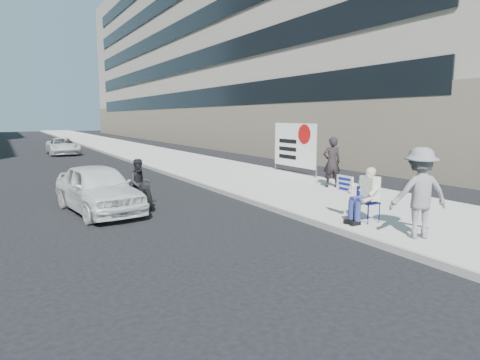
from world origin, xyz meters
TOP-DOWN VIEW (x-y plane):
  - ground at (0.00, 0.00)m, footprint 160.00×160.00m
  - near_sidewalk at (4.00, 20.00)m, footprint 5.00×120.00m
  - near_building at (17.00, 32.00)m, footprint 14.00×70.00m
  - seated_protester at (2.29, -1.00)m, footprint 0.83×1.12m
  - jogger at (2.30, -2.49)m, footprint 1.38×1.10m
  - pedestrian_woman at (5.07, 3.32)m, footprint 0.75×0.62m
  - protest_banner at (6.18, 7.01)m, footprint 0.08×3.06m
  - white_sedan_near at (-2.82, 3.90)m, footprint 2.06×4.08m
  - white_sedan_far at (-1.26, 24.19)m, footprint 1.97×4.25m
  - motorcycle at (-1.65, 3.93)m, footprint 0.72×2.05m

SIDE VIEW (x-z plane):
  - ground at x=0.00m, z-range 0.00..0.00m
  - near_sidewalk at x=4.00m, z-range 0.00..0.15m
  - white_sedan_far at x=-1.26m, z-range 0.00..1.18m
  - motorcycle at x=-1.65m, z-range -0.08..1.35m
  - white_sedan_near at x=-2.82m, z-range 0.00..1.33m
  - seated_protester at x=2.29m, z-range 0.22..1.53m
  - pedestrian_woman at x=5.07m, z-range 0.15..1.93m
  - jogger at x=2.30m, z-range 0.15..2.02m
  - protest_banner at x=6.18m, z-range 0.30..2.50m
  - near_building at x=17.00m, z-range 0.00..20.00m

